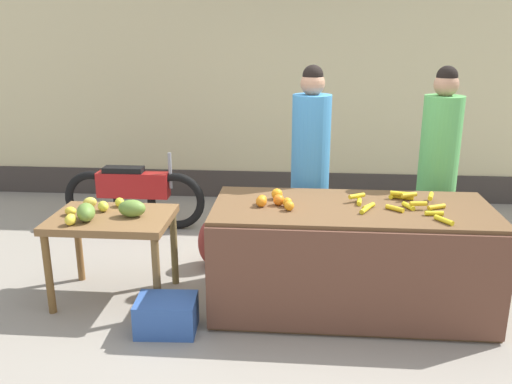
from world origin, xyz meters
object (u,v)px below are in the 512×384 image
(vendor_woman_blue_shirt, at_px, (310,171))
(vendor_woman_green_shirt, at_px, (437,172))
(produce_sack, at_px, (216,241))
(produce_crate, at_px, (167,315))
(parked_motorcycle, at_px, (134,193))

(vendor_woman_blue_shirt, relative_size, vendor_woman_green_shirt, 1.00)
(vendor_woman_blue_shirt, xyz_separation_m, vendor_woman_green_shirt, (1.13, 0.07, -0.00))
(produce_sack, bearing_deg, vendor_woman_blue_shirt, 0.81)
(vendor_woman_green_shirt, relative_size, produce_sack, 3.84)
(vendor_woman_blue_shirt, height_order, produce_crate, vendor_woman_blue_shirt)
(vendor_woman_blue_shirt, height_order, vendor_woman_green_shirt, vendor_woman_blue_shirt)
(vendor_woman_green_shirt, bearing_deg, parked_motorcycle, 164.24)
(produce_sack, bearing_deg, parked_motorcycle, 138.46)
(vendor_woman_green_shirt, relative_size, parked_motorcycle, 1.17)
(produce_crate, height_order, produce_sack, produce_sack)
(vendor_woman_blue_shirt, relative_size, produce_sack, 3.85)
(vendor_woman_blue_shirt, distance_m, produce_sack, 1.12)
(produce_crate, bearing_deg, vendor_woman_blue_shirt, 48.59)
(vendor_woman_blue_shirt, bearing_deg, parked_motorcycle, 154.25)
(vendor_woman_green_shirt, xyz_separation_m, parked_motorcycle, (-3.07, 0.87, -0.54))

